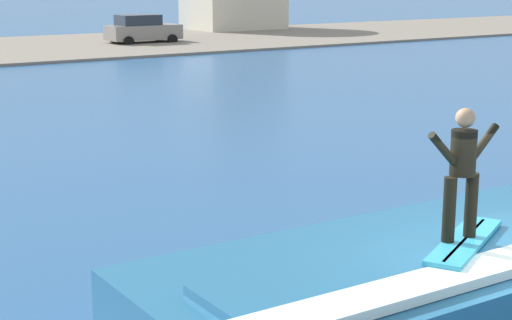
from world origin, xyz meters
TOP-DOWN VIEW (x-y plane):
  - wave_crest at (-0.81, 0.98)m, footprint 7.36×3.24m
  - surfboard at (-0.33, 0.61)m, footprint 2.04×1.37m
  - surfer at (-0.40, 0.66)m, footprint 1.19×0.32m
  - car_far_shore at (14.53, 41.19)m, footprint 4.57×2.27m

SIDE VIEW (x-z plane):
  - wave_crest at x=-0.81m, z-range -0.03..1.10m
  - car_far_shore at x=14.53m, z-range 0.02..1.88m
  - surfboard at x=-0.33m, z-range 1.14..1.20m
  - surfer at x=-0.40m, z-range 1.29..2.95m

